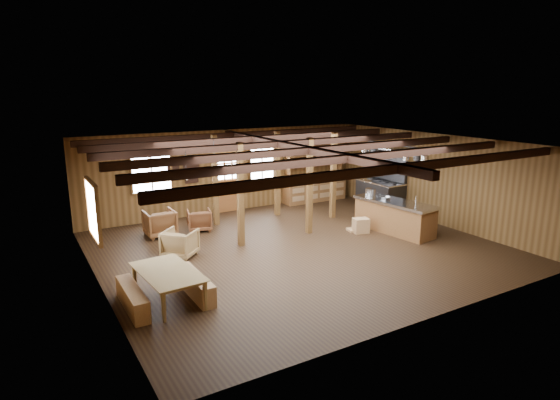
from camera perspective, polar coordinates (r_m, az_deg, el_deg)
name	(u,v)px	position (r m, az deg, el deg)	size (l,w,h in m)	color
room	(299,197)	(12.14, 2.33, 0.33)	(10.04, 9.04, 2.84)	black
ceiling_joists	(296,147)	(12.05, 1.93, 6.43)	(9.80, 8.82, 0.18)	black
timber_posts	(276,182)	(14.14, -0.45, 2.26)	(3.95, 2.35, 2.80)	#4A3015
back_door	(229,186)	(16.08, -6.28, 1.68)	(1.02, 0.08, 2.15)	brown
window_back_left	(151,172)	(15.10, -15.41, 3.27)	(1.32, 0.06, 1.32)	white
window_back_right	(262,162)	(16.52, -2.24, 4.61)	(1.02, 0.06, 1.32)	white
window_left	(93,210)	(10.84, -21.88, -1.19)	(0.14, 1.24, 1.32)	white
notice_boards	(185,168)	(15.41, -11.46, 3.84)	(1.08, 0.03, 0.90)	silver
back_counter	(315,185)	(17.57, 4.24, 1.81)	(2.55, 0.60, 2.45)	brown
pendant_lamps	(202,167)	(11.85, -9.52, 4.03)	(1.86, 2.36, 0.66)	#2C2C2F
pot_rack	(388,153)	(14.28, 13.09, 5.60)	(0.39, 3.00, 0.45)	#2C2C2F
kitchen_island	(394,216)	(14.20, 13.78, -1.92)	(1.21, 2.60, 1.20)	brown
step_stool	(361,226)	(13.97, 9.83, -3.09)	(0.49, 0.35, 0.44)	#997045
commercial_range	(382,191)	(16.57, 12.30, 1.10)	(0.90, 1.75, 2.16)	#2C2C2F
dining_table	(170,286)	(9.77, -13.25, -10.11)	(1.81, 1.01, 0.64)	olive
bench_wall	(132,299)	(9.64, -17.55, -11.39)	(0.29, 1.57, 0.43)	#997045
bench_aisle	(195,285)	(9.95, -10.30, -10.12)	(0.30, 1.60, 0.44)	#997045
armchair_a	(160,223)	(13.88, -14.44, -2.73)	(0.82, 0.84, 0.77)	brown
armchair_b	(199,220)	(14.18, -9.82, -2.43)	(0.67, 0.69, 0.63)	brown
armchair_c	(180,243)	(12.10, -12.09, -5.18)	(0.75, 0.77, 0.70)	olive
counter_pot	(371,192)	(14.73, 10.98, 1.02)	(0.32, 0.32, 0.19)	silver
bowl	(386,198)	(14.27, 12.75, 0.27)	(0.29, 0.29, 0.07)	silver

